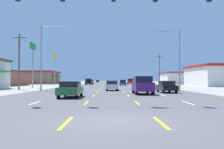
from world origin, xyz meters
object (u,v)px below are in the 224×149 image
at_px(sedan_far_left_distant_b, 98,81).
at_px(streetlight_right_row_0, 175,54).
at_px(suv_inner_right_near, 142,85).
at_px(sedan_far_right_mid, 166,87).
at_px(hatchback_far_left_distant_a, 91,82).
at_px(pole_sign_left_row_1, 33,53).
at_px(sedan_inner_left_nearest, 71,89).
at_px(suv_far_left_farther, 89,82).
at_px(pole_sign_left_row_2, 55,61).
at_px(sedan_center_turn_midfar, 112,85).
at_px(hatchback_inner_right_far, 123,83).
at_px(suv_far_right_farthest, 130,81).
at_px(streetlight_left_row_0, 44,53).

xyz_separation_m(sedan_far_left_distant_b, streetlight_right_row_0, (16.33, -95.96, 4.56)).
height_order(suv_inner_right_near, sedan_far_right_mid, suv_inner_right_near).
bearing_deg(hatchback_far_left_distant_a, pole_sign_left_row_1, -100.77).
relative_size(sedan_inner_left_nearest, sedan_far_left_distant_b, 1.00).
relative_size(suv_far_left_farther, sedan_far_left_distant_b, 1.09).
bearing_deg(pole_sign_left_row_2, sedan_inner_left_nearest, -75.34).
relative_size(sedan_center_turn_midfar, pole_sign_left_row_2, 0.48).
bearing_deg(suv_far_left_farther, hatchback_inner_right_far, -44.43).
bearing_deg(suv_far_right_farthest, hatchback_far_left_distant_a, 155.64).
height_order(sedan_inner_left_nearest, suv_inner_right_near, suv_inner_right_near).
height_order(suv_far_left_farther, streetlight_left_row_0, streetlight_left_row_0).
height_order(suv_far_left_farther, sedan_far_left_distant_b, suv_far_left_farther).
relative_size(hatchback_far_left_distant_a, sedan_far_left_distant_b, 0.87).
bearing_deg(pole_sign_left_row_2, pole_sign_left_row_1, -86.74).
xyz_separation_m(sedan_far_left_distant_b, pole_sign_left_row_2, (-10.05, -58.60, 6.69)).
relative_size(hatchback_far_left_distant_a, pole_sign_left_row_2, 0.41).
relative_size(sedan_center_turn_midfar, pole_sign_left_row_1, 0.51).
height_order(sedan_far_right_mid, pole_sign_left_row_1, pole_sign_left_row_1).
bearing_deg(sedan_inner_left_nearest, sedan_far_left_distant_b, 91.64).
height_order(sedan_center_turn_midfar, streetlight_left_row_0, streetlight_left_row_0).
xyz_separation_m(suv_inner_right_near, hatchback_inner_right_far, (0.01, 39.44, -0.24)).
height_order(sedan_inner_left_nearest, hatchback_inner_right_far, hatchback_inner_right_far).
height_order(sedan_inner_left_nearest, sedan_far_left_distant_b, same).
height_order(sedan_far_right_mid, hatchback_inner_right_far, hatchback_inner_right_far).
distance_m(suv_far_left_farther, streetlight_left_row_0, 41.73).
relative_size(hatchback_inner_right_far, sedan_far_left_distant_b, 0.87).
bearing_deg(sedan_center_turn_midfar, suv_inner_right_near, -69.63).
bearing_deg(suv_inner_right_near, sedan_far_right_mid, 41.96).
distance_m(suv_far_right_farthest, pole_sign_left_row_2, 27.65).
bearing_deg(pole_sign_left_row_2, hatchback_far_left_distant_a, 62.47).
xyz_separation_m(sedan_center_turn_midfar, suv_far_left_farther, (-7.04, 40.70, 0.27)).
height_order(hatchback_inner_right_far, pole_sign_left_row_1, pole_sign_left_row_1).
xyz_separation_m(sedan_far_right_mid, sedan_far_left_distant_b, (-13.75, 101.07, 0.00)).
height_order(suv_far_right_farthest, streetlight_right_row_0, streetlight_right_row_0).
bearing_deg(suv_far_left_farther, sedan_inner_left_nearest, -86.67).
bearing_deg(suv_far_right_farthest, sedan_far_right_mid, -90.22).
bearing_deg(suv_inner_right_near, hatchback_inner_right_far, 89.98).
bearing_deg(sedan_far_left_distant_b, suv_inner_right_near, -84.35).
distance_m(hatchback_far_left_distant_a, streetlight_left_row_0, 56.23).
distance_m(suv_inner_right_near, hatchback_inner_right_far, 39.44).
xyz_separation_m(suv_inner_right_near, streetlight_right_row_0, (6.02, 8.21, 4.29)).
relative_size(sedan_inner_left_nearest, suv_inner_right_near, 0.92).
height_order(sedan_far_right_mid, streetlight_left_row_0, streetlight_left_row_0).
bearing_deg(suv_far_right_farthest, suv_far_left_farther, -149.96).
xyz_separation_m(suv_inner_right_near, suv_far_left_farther, (-10.34, 49.59, 0.00)).
relative_size(suv_far_left_farther, pole_sign_left_row_2, 0.52).
relative_size(sedan_far_left_distant_b, streetlight_right_row_0, 0.50).
xyz_separation_m(sedan_center_turn_midfar, hatchback_inner_right_far, (3.31, 30.55, 0.03)).
bearing_deg(suv_far_left_farther, sedan_far_right_mid, -73.48).
bearing_deg(streetlight_left_row_0, sedan_center_turn_midfar, 3.94).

